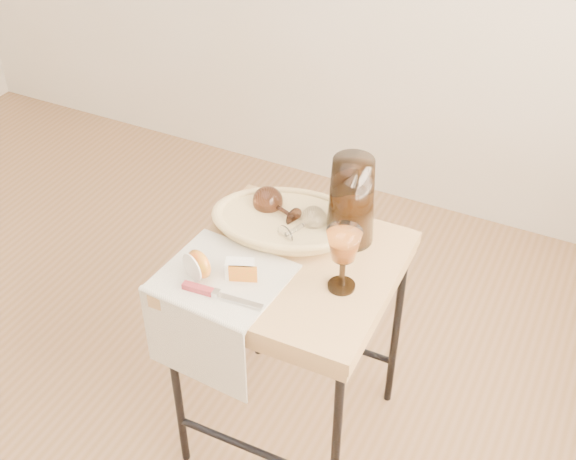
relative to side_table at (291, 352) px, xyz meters
The scene contains 11 objects.
floor 0.87m from the side_table, 148.07° to the right, with size 3.60×3.60×0.00m, color brown.
side_table is the anchor object (origin of this frame).
tea_towel 0.40m from the side_table, 133.70° to the right, with size 0.31×0.28×0.01m, color white.
bread_basket 0.40m from the side_table, 121.30° to the left, with size 0.37×0.26×0.05m, color #A58147, non-canonical shape.
goblet_lying_a 0.44m from the side_table, 128.03° to the left, with size 0.14×0.09×0.09m, color #46261B, non-canonical shape.
goblet_lying_b 0.41m from the side_table, 99.21° to the left, with size 0.12×0.07×0.07m, color white, non-canonical shape.
pitcher 0.51m from the side_table, 58.83° to the left, with size 0.17×0.25×0.29m, color black, non-canonical shape.
wine_goblet 0.47m from the side_table, 11.88° to the right, with size 0.09×0.09×0.18m, color white, non-canonical shape.
apple_half 0.46m from the side_table, 138.96° to the right, with size 0.08×0.04×0.08m, color red.
apple_wedge 0.41m from the side_table, 127.25° to the right, with size 0.07×0.04×0.05m, color white.
table_knife 0.43m from the side_table, 115.44° to the right, with size 0.21×0.02×0.02m, color silver, non-canonical shape.
Camera 1 is at (1.33, -0.92, 1.95)m, focal length 45.96 mm.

